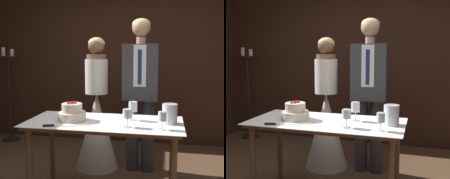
# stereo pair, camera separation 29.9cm
# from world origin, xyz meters

# --- Properties ---
(wall_back) EXTENTS (4.97, 0.12, 2.56)m
(wall_back) POSITION_xyz_m (0.00, 2.18, 1.28)
(wall_back) COLOR #382116
(wall_back) RESTS_ON ground_plane
(cake_table) EXTENTS (1.49, 0.71, 0.80)m
(cake_table) POSITION_xyz_m (0.03, 0.24, 0.70)
(cake_table) COLOR brown
(cake_table) RESTS_ON ground_plane
(tiered_cake) EXTENTS (0.27, 0.27, 0.19)m
(tiered_cake) POSITION_xyz_m (-0.28, 0.22, 0.87)
(tiered_cake) COLOR beige
(tiered_cake) RESTS_ON cake_table
(cake_knife) EXTENTS (0.41, 0.14, 0.02)m
(cake_knife) POSITION_xyz_m (-0.34, -0.02, 0.80)
(cake_knife) COLOR silver
(cake_knife) RESTS_ON cake_table
(wine_glass_near) EXTENTS (0.07, 0.07, 0.16)m
(wine_glass_near) POSITION_xyz_m (0.58, 0.06, 0.91)
(wine_glass_near) COLOR silver
(wine_glass_near) RESTS_ON cake_table
(wine_glass_middle) EXTENTS (0.08, 0.08, 0.16)m
(wine_glass_middle) POSITION_xyz_m (0.28, 0.07, 0.91)
(wine_glass_middle) COLOR silver
(wine_glass_middle) RESTS_ON cake_table
(wine_glass_far) EXTENTS (0.08, 0.08, 0.18)m
(wine_glass_far) POSITION_xyz_m (0.30, 0.34, 0.92)
(wine_glass_far) COLOR silver
(wine_glass_far) RESTS_ON cake_table
(hurricane_candle) EXTENTS (0.14, 0.14, 0.19)m
(hurricane_candle) POSITION_xyz_m (0.64, 0.28, 0.88)
(hurricane_candle) COLOR silver
(hurricane_candle) RESTS_ON cake_table
(bride) EXTENTS (0.54, 0.54, 1.63)m
(bride) POSITION_xyz_m (-0.24, 1.02, 0.60)
(bride) COLOR white
(bride) RESTS_ON ground_plane
(groom) EXTENTS (0.41, 0.25, 1.84)m
(groom) POSITION_xyz_m (0.30, 1.02, 1.04)
(groom) COLOR #38383D
(groom) RESTS_ON ground_plane
(candle_stand) EXTENTS (0.28, 0.28, 1.53)m
(candle_stand) POSITION_xyz_m (-1.91, 1.81, 0.70)
(candle_stand) COLOR black
(candle_stand) RESTS_ON ground_plane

